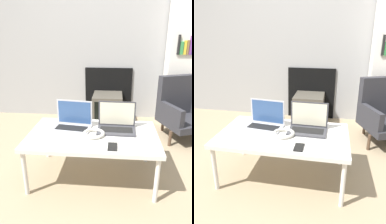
% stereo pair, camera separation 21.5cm
% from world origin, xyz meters
% --- Properties ---
extents(ground_plane, '(14.00, 14.00, 0.00)m').
position_xyz_m(ground_plane, '(0.00, 0.00, 0.00)').
color(ground_plane, '#998466').
extents(wall_back, '(7.00, 0.08, 2.60)m').
position_xyz_m(wall_back, '(0.00, 1.79, 1.29)').
color(wall_back, '#999999').
rests_on(wall_back, ground_plane).
extents(table, '(1.12, 0.66, 0.43)m').
position_xyz_m(table, '(0.00, 0.17, 0.40)').
color(table, silver).
rests_on(table, ground_plane).
extents(laptop_left, '(0.36, 0.25, 0.25)m').
position_xyz_m(laptop_left, '(-0.20, 0.28, 0.49)').
color(laptop_left, '#B2B2B7').
rests_on(laptop_left, table).
extents(laptop_right, '(0.34, 0.22, 0.25)m').
position_xyz_m(laptop_right, '(0.20, 0.28, 0.49)').
color(laptop_right, '#38383D').
rests_on(laptop_right, table).
extents(headphones, '(0.19, 0.19, 0.03)m').
position_xyz_m(headphones, '(0.01, 0.14, 0.45)').
color(headphones, beige).
rests_on(headphones, table).
extents(phone, '(0.07, 0.13, 0.01)m').
position_xyz_m(phone, '(0.17, -0.05, 0.44)').
color(phone, black).
rests_on(phone, table).
extents(tv, '(0.42, 0.46, 0.43)m').
position_xyz_m(tv, '(0.08, 1.51, 0.21)').
color(tv, '#4C473D').
rests_on(tv, ground_plane).
extents(armchair, '(0.68, 0.69, 0.77)m').
position_xyz_m(armchair, '(1.02, 1.13, 0.38)').
color(armchair, '#2D2D33').
rests_on(armchair, ground_plane).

